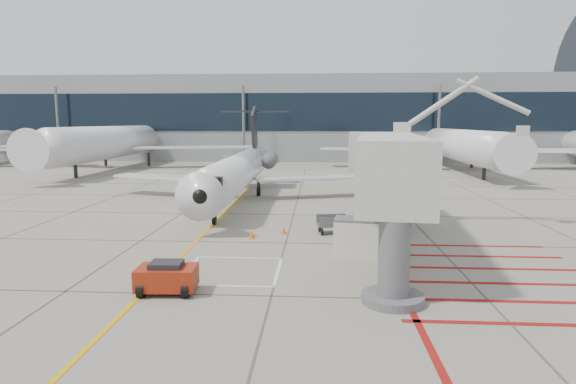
{
  "coord_description": "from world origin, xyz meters",
  "views": [
    {
      "loc": [
        1.72,
        -21.23,
        6.5
      ],
      "look_at": [
        0.0,
        6.0,
        2.5
      ],
      "focal_mm": 30.0,
      "sensor_mm": 36.0,
      "label": 1
    }
  ],
  "objects": [
    {
      "name": "terminal_building",
      "position": [
        10.0,
        70.0,
        7.0
      ],
      "size": [
        180.0,
        28.0,
        14.0
      ],
      "primitive_type": "cube",
      "color": "gray",
      "rests_on": "ground_plane"
    },
    {
      "name": "ground_power_unit",
      "position": [
        3.71,
        1.92,
        0.91
      ],
      "size": [
        2.48,
        1.67,
        1.82
      ],
      "primitive_type": null,
      "rotation": [
        0.0,
        0.0,
        -0.15
      ],
      "color": "silver",
      "rests_on": "ground_plane"
    },
    {
      "name": "cone_nose",
      "position": [
        -0.27,
        6.21,
        0.22
      ],
      "size": [
        0.31,
        0.31,
        0.44
      ],
      "primitive_type": "cone",
      "color": "orange",
      "rests_on": "ground_plane"
    },
    {
      "name": "jet_bridge",
      "position": [
        5.16,
        2.29,
        3.9
      ],
      "size": [
        11.24,
        20.36,
        7.8
      ],
      "primitive_type": null,
      "rotation": [
        0.0,
        0.0,
        -0.11
      ],
      "color": "beige",
      "rests_on": "ground_plane"
    },
    {
      "name": "ground_plane",
      "position": [
        0.0,
        0.0,
        0.0
      ],
      "size": [
        260.0,
        260.0,
        0.0
      ],
      "primitive_type": "plane",
      "color": "gray",
      "rests_on": "ground"
    },
    {
      "name": "pushback_tug",
      "position": [
        -4.02,
        -3.87,
        0.65
      ],
      "size": [
        2.29,
        1.49,
        1.3
      ],
      "primitive_type": null,
      "rotation": [
        0.0,
        0.0,
        0.05
      ],
      "color": "#9F270F",
      "rests_on": "ground_plane"
    },
    {
      "name": "bg_aircraft_b",
      "position": [
        -26.54,
        46.0,
        6.56
      ],
      "size": [
        39.34,
        43.71,
        13.11
      ],
      "primitive_type": null,
      "color": "silver",
      "rests_on": "ground_plane"
    },
    {
      "name": "terminal_glass_band",
      "position": [
        10.0,
        55.95,
        8.0
      ],
      "size": [
        180.0,
        0.1,
        6.0
      ],
      "primitive_type": "cube",
      "color": "black",
      "rests_on": "ground_plane"
    },
    {
      "name": "bg_aircraft_c",
      "position": [
        20.34,
        46.0,
        6.1
      ],
      "size": [
        36.62,
        40.69,
        12.21
      ],
      "primitive_type": null,
      "color": "silver",
      "rests_on": "ground_plane"
    },
    {
      "name": "cone_side",
      "position": [
        -1.98,
        4.95,
        0.24
      ],
      "size": [
        0.35,
        0.35,
        0.48
      ],
      "primitive_type": "cone",
      "color": "#F4600C",
      "rests_on": "ground_plane"
    },
    {
      "name": "regional_jet",
      "position": [
        -4.93,
        15.46,
        3.94
      ],
      "size": [
        24.2,
        30.36,
        7.89
      ],
      "primitive_type": null,
      "rotation": [
        0.0,
        0.0,
        0.01
      ],
      "color": "white",
      "rests_on": "ground_plane"
    },
    {
      "name": "baggage_cart",
      "position": [
        2.58,
        6.48,
        0.55
      ],
      "size": [
        1.91,
        1.39,
        1.11
      ],
      "primitive_type": null,
      "rotation": [
        0.0,
        0.0,
        0.17
      ],
      "color": "#505054",
      "rests_on": "ground_plane"
    }
  ]
}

